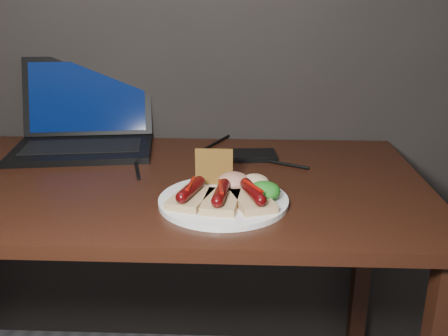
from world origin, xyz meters
TOP-DOWN VIEW (x-y plane):
  - desk at (0.00, 1.38)m, footprint 1.40×0.70m
  - laptop at (-0.20, 1.63)m, footprint 0.42×0.37m
  - hard_drive at (0.29, 1.54)m, footprint 0.13×0.09m
  - desk_cables at (-0.01, 1.55)m, footprint 0.94×0.42m
  - plate at (0.22, 1.23)m, footprint 0.36×0.36m
  - bread_sausage_left at (0.15, 1.21)m, footprint 0.10×0.13m
  - bread_sausage_center at (0.22, 1.20)m, footprint 0.08×0.12m
  - bread_sausage_right at (0.28, 1.20)m, footprint 0.10×0.13m
  - crispbread at (0.20, 1.31)m, footprint 0.09×0.01m
  - salad_greens at (0.31, 1.23)m, footprint 0.07×0.07m
  - salsa_mound at (0.24, 1.28)m, footprint 0.07×0.07m
  - coleslaw_mound at (0.29, 1.28)m, footprint 0.06×0.06m

SIDE VIEW (x-z plane):
  - desk at x=0.00m, z-range 0.29..1.04m
  - desk_cables at x=-0.01m, z-range 0.75..0.76m
  - plate at x=0.22m, z-range 0.75..0.76m
  - hard_drive at x=0.29m, z-range 0.75..0.77m
  - bread_sausage_left at x=0.15m, z-range 0.76..0.80m
  - bread_sausage_center at x=0.22m, z-range 0.76..0.80m
  - bread_sausage_right at x=0.28m, z-range 0.76..0.80m
  - coleslaw_mound at x=0.29m, z-range 0.76..0.80m
  - salad_greens at x=0.31m, z-range 0.76..0.80m
  - salsa_mound at x=0.24m, z-range 0.76..0.80m
  - crispbread at x=0.20m, z-range 0.76..0.85m
  - laptop at x=-0.20m, z-range 0.68..0.93m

